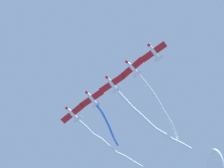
% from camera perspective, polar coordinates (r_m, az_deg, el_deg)
% --- Properties ---
extents(airplane_lead, '(7.58, 5.67, 1.89)m').
position_cam_1_polar(airplane_lead, '(92.82, -7.07, -5.25)').
color(airplane_lead, white).
extents(smoke_trail_lead, '(6.50, 24.44, 1.79)m').
position_cam_1_polar(smoke_trail_lead, '(96.65, -0.31, -10.86)').
color(smoke_trail_lead, white).
extents(airplane_left_wing, '(7.49, 5.56, 1.89)m').
position_cam_1_polar(airplane_left_wing, '(90.85, -3.62, -2.60)').
color(airplane_left_wing, white).
extents(smoke_trail_left_wing, '(3.92, 14.47, 1.79)m').
position_cam_1_polar(smoke_trail_left_wing, '(94.22, -0.65, -7.36)').
color(smoke_trail_left_wing, '#4C75DB').
extents(airplane_right_wing, '(7.51, 5.58, 1.89)m').
position_cam_1_polar(airplane_right_wing, '(88.86, -0.05, 0.04)').
color(airplane_right_wing, white).
extents(smoke_trail_right_wing, '(7.70, 29.39, 2.64)m').
position_cam_1_polar(smoke_trail_right_wing, '(94.75, 7.33, -6.99)').
color(smoke_trail_right_wing, white).
extents(airplane_slot, '(7.61, 5.71, 1.89)m').
position_cam_1_polar(airplane_slot, '(88.00, 3.63, 2.88)').
color(airplane_slot, white).
extents(smoke_trail_slot, '(3.31, 24.74, 2.97)m').
position_cam_1_polar(smoke_trail_slot, '(93.69, 8.68, -4.15)').
color(smoke_trail_slot, white).
extents(airplane_trail, '(7.48, 5.55, 1.89)m').
position_cam_1_polar(airplane_trail, '(87.15, 7.43, 5.67)').
color(airplane_trail, white).
extents(cloud_west, '(8.93, 11.51, 4.34)m').
position_cam_1_polar(cloud_west, '(126.80, 17.90, -12.90)').
color(cloud_west, white).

